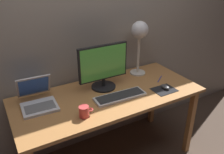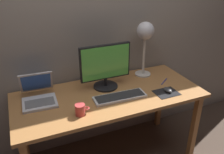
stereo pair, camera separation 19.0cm
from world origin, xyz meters
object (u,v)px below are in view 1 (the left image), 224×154
object	(u,v)px
pen	(159,79)
coffee_mug	(84,112)
keyboard_main	(120,96)
mouse	(165,87)
desk_lamp	(140,34)
monitor	(103,66)
laptop	(37,97)

from	to	relation	value
pen	coffee_mug	bearing A→B (deg)	-166.77
keyboard_main	coffee_mug	world-z (taller)	coffee_mug
mouse	desk_lamp	bearing A→B (deg)	93.63
keyboard_main	desk_lamp	world-z (taller)	desk_lamp
mouse	monitor	bearing A→B (deg)	147.32
laptop	monitor	bearing A→B (deg)	-1.71
mouse	pen	bearing A→B (deg)	65.09
laptop	desk_lamp	bearing A→B (deg)	4.20
coffee_mug	pen	size ratio (longest dim) A/B	0.78
keyboard_main	mouse	bearing A→B (deg)	-9.15
desk_lamp	mouse	size ratio (longest dim) A/B	5.49
pen	keyboard_main	bearing A→B (deg)	-168.25
coffee_mug	laptop	bearing A→B (deg)	126.34
mouse	pen	xyz separation A→B (m)	(0.08, 0.17, -0.02)
coffee_mug	pen	world-z (taller)	coffee_mug
monitor	mouse	distance (m)	0.58
monitor	laptop	bearing A→B (deg)	178.29
laptop	pen	world-z (taller)	laptop
keyboard_main	laptop	size ratio (longest dim) A/B	1.32
desk_lamp	laptop	bearing A→B (deg)	-175.80
desk_lamp	keyboard_main	bearing A→B (deg)	-141.42
mouse	coffee_mug	xyz separation A→B (m)	(-0.79, -0.03, 0.02)
coffee_mug	pen	distance (m)	0.89
monitor	mouse	xyz separation A→B (m)	(0.46, -0.30, -0.19)
monitor	laptop	xyz separation A→B (m)	(-0.58, 0.02, -0.15)
keyboard_main	laptop	distance (m)	0.67
laptop	coffee_mug	bearing A→B (deg)	-53.66
coffee_mug	pen	bearing A→B (deg)	13.23
mouse	coffee_mug	world-z (taller)	coffee_mug
keyboard_main	desk_lamp	size ratio (longest dim) A/B	0.84
pen	mouse	bearing A→B (deg)	-114.91
monitor	coffee_mug	xyz separation A→B (m)	(-0.33, -0.33, -0.17)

